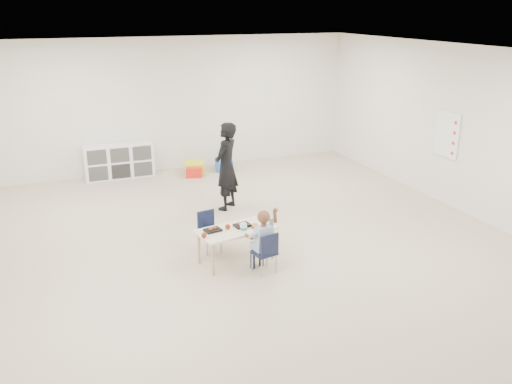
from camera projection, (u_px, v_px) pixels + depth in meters
name	position (u px, v px, depth m)	size (l,w,h in m)	color
room	(247.00, 157.00, 7.50)	(9.00, 9.02, 2.80)	#C0AF94
table	(236.00, 244.00, 7.51)	(1.15, 0.72, 0.49)	beige
chair_near	(264.00, 252.00, 7.18)	(0.28, 0.27, 0.59)	#101732
chair_far	(210.00, 232.00, 7.81)	(0.28, 0.27, 0.59)	#101732
child	(264.00, 240.00, 7.12)	(0.39, 0.39, 0.93)	#A8BBE4
lunch_tray_near	(242.00, 225.00, 7.50)	(0.22, 0.16, 0.03)	black
lunch_tray_far	(213.00, 230.00, 7.34)	(0.22, 0.16, 0.03)	black
milk_carton	(243.00, 227.00, 7.36)	(0.07, 0.07, 0.10)	white
bread_roll	(255.00, 225.00, 7.46)	(0.09, 0.09, 0.07)	tan
apple_near	(228.00, 227.00, 7.39)	(0.07, 0.07, 0.07)	maroon
apple_far	(204.00, 235.00, 7.12)	(0.07, 0.07, 0.07)	maroon
cubby_shelf	(119.00, 161.00, 11.18)	(1.40, 0.40, 0.70)	white
rules_poster	(447.00, 134.00, 9.48)	(0.02, 0.60, 0.80)	white
adult	(226.00, 166.00, 9.31)	(0.56, 0.37, 1.53)	black
bin_red	(194.00, 171.00, 11.37)	(0.33, 0.43, 0.21)	red
bin_yellow	(194.00, 168.00, 11.52)	(0.39, 0.50, 0.25)	yellow
bin_blue	(224.00, 165.00, 11.76)	(0.36, 0.46, 0.23)	blue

